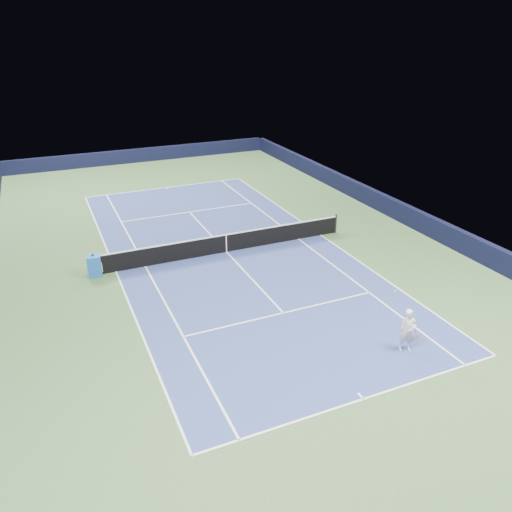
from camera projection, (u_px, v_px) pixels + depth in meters
name	position (u px, v px, depth m)	size (l,w,h in m)	color
ground	(227.00, 252.00, 25.15)	(40.00, 40.00, 0.00)	#3A5B32
wall_far	(142.00, 155.00, 41.35)	(22.00, 0.35, 1.10)	black
wall_right	(401.00, 212.00, 28.87)	(0.35, 40.00, 1.10)	black
court_surface	(227.00, 252.00, 25.15)	(10.97, 23.77, 0.01)	navy
baseline_far	(167.00, 188.00, 35.00)	(10.97, 0.08, 0.00)	white
baseline_near	(364.00, 399.00, 15.29)	(10.97, 0.08, 0.00)	white
sideline_doubles_right	(321.00, 235.00, 27.15)	(0.08, 23.77, 0.00)	white
sideline_doubles_left	(116.00, 272.00, 23.14)	(0.08, 23.77, 0.00)	white
sideline_singles_right	(299.00, 239.00, 26.65)	(0.08, 23.77, 0.00)	white
sideline_singles_left	(145.00, 266.00, 23.64)	(0.08, 23.77, 0.00)	white
service_line_far	(189.00, 212.00, 30.45)	(8.23, 0.08, 0.00)	white
service_line_near	(283.00, 313.00, 19.84)	(8.23, 0.08, 0.00)	white
center_service_line	(227.00, 252.00, 25.14)	(0.08, 12.80, 0.00)	white
center_mark_far	(167.00, 188.00, 34.87)	(0.08, 0.30, 0.00)	white
center_mark_near	(361.00, 396.00, 15.42)	(0.08, 0.30, 0.00)	white
tennis_net	(226.00, 243.00, 24.93)	(12.90, 0.10, 1.07)	black
sponsor_cube	(94.00, 266.00, 22.58)	(0.66, 0.61, 1.00)	#1D5AB0
tennis_player	(408.00, 330.00, 17.27)	(0.80, 1.31, 1.86)	silver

